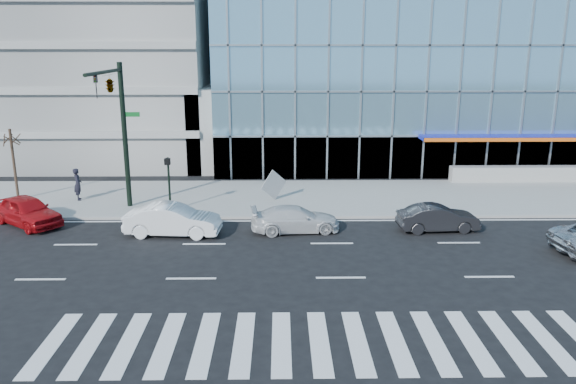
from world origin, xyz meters
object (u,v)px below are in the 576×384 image
traffic_signal (115,102)px  street_tree_near (11,139)px  tilted_panel (274,185)px  ped_signal_post (168,176)px  white_suv (295,219)px  dark_sedan (438,218)px  pedestrian (78,184)px  white_sedan (173,220)px  red_sedan (27,211)px

traffic_signal → street_tree_near: (-7.00, 2.93, -2.39)m
tilted_panel → ped_signal_post: bearing=164.4°
street_tree_near → tilted_panel: bearing=-1.4°
white_suv → tilted_panel: bearing=5.4°
traffic_signal → street_tree_near: 7.96m
ped_signal_post → white_suv: (6.83, -3.14, -1.50)m
white_suv → tilted_panel: size_ratio=3.39×
dark_sedan → pedestrian: bearing=70.5°
white_sedan → tilted_panel: tilted_panel is taller
white_sedan → tilted_panel: size_ratio=3.56×
traffic_signal → white_sedan: size_ratio=1.73×
white_suv → white_sedan: 6.02m
dark_sedan → red_sedan: 20.98m
street_tree_near → dark_sedan: street_tree_near is taller
traffic_signal → pedestrian: bearing=140.6°
white_suv → red_sedan: (-13.80, 1.21, 0.12)m
ped_signal_post → red_sedan: ped_signal_post is taller
pedestrian → street_tree_near: bearing=64.5°
red_sedan → traffic_signal: bearing=-33.2°
white_suv → tilted_panel: 5.47m
dark_sedan → pedestrian: size_ratio=2.11×
tilted_panel → white_suv: bearing=-114.7°
tilted_panel → pedestrian: bearing=142.5°
street_tree_near → pedestrian: size_ratio=2.23×
ped_signal_post → red_sedan: bearing=-164.5°
traffic_signal → pedestrian: 6.65m
white_sedan → tilted_panel: (4.87, 5.79, 0.30)m
tilted_panel → white_sedan: bearing=-166.7°
traffic_signal → tilted_panel: size_ratio=6.15×
white_suv → dark_sedan: bearing=-96.6°
traffic_signal → red_sedan: bearing=-160.8°
dark_sedan → tilted_panel: tilted_panel is taller
dark_sedan → tilted_panel: (-8.26, 5.34, 0.41)m
white_suv → dark_sedan: (7.14, 0.00, 0.02)m
tilted_panel → traffic_signal: bearing=160.7°
ped_signal_post → red_sedan: 7.37m
white_sedan → dark_sedan: white_sedan is taller
dark_sedan → pedestrian: 20.55m
white_suv → traffic_signal: bearing=66.9°
ped_signal_post → pedestrian: 6.38m
traffic_signal → dark_sedan: bearing=-9.5°
pedestrian → ped_signal_post: bearing=-134.5°
street_tree_near → tilted_panel: (15.20, -0.36, -2.71)m
white_sedan → dark_sedan: (13.14, 0.46, -0.10)m
tilted_panel → street_tree_near: bearing=142.0°
dark_sedan → white_sedan: bearing=88.1°
traffic_signal → white_sedan: traffic_signal is taller
red_sedan → ped_signal_post: bearing=-36.9°
street_tree_near → dark_sedan: 24.35m
dark_sedan → street_tree_near: bearing=72.4°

